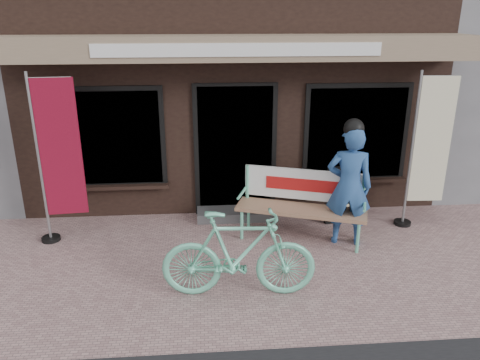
{
  "coord_description": "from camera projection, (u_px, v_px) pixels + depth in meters",
  "views": [
    {
      "loc": [
        -0.51,
        -5.36,
        3.25
      ],
      "look_at": [
        -0.03,
        0.7,
        1.05
      ],
      "focal_mm": 35.0,
      "sensor_mm": 36.0,
      "label": 1
    }
  ],
  "objects": [
    {
      "name": "nobori_red",
      "position": [
        57.0,
        158.0,
        6.64
      ],
      "size": [
        0.74,
        0.29,
        2.5
      ],
      "rotation": [
        0.0,
        0.0,
        0.08
      ],
      "color": "gray",
      "rests_on": "ground"
    },
    {
      "name": "person",
      "position": [
        349.0,
        184.0,
        6.68
      ],
      "size": [
        0.73,
        0.57,
        1.88
      ],
      "rotation": [
        0.0,
        0.0,
        -0.25
      ],
      "color": "#29508D",
      "rests_on": "ground"
    },
    {
      "name": "bench",
      "position": [
        302.0,
        199.0,
        6.97
      ],
      "size": [
        1.96,
        1.08,
        1.03
      ],
      "rotation": [
        0.0,
        0.0,
        -0.34
      ],
      "color": "#6BD1AB",
      "rests_on": "ground"
    },
    {
      "name": "ground",
      "position": [
        246.0,
        273.0,
        6.17
      ],
      "size": [
        70.0,
        70.0,
        0.0
      ],
      "primitive_type": "plane",
      "color": "#A47F7D",
      "rests_on": "ground"
    },
    {
      "name": "nobori_cream",
      "position": [
        428.0,
        149.0,
        7.14
      ],
      "size": [
        0.72,
        0.28,
        2.45
      ],
      "rotation": [
        0.0,
        0.0,
        -0.05
      ],
      "color": "gray",
      "rests_on": "ground"
    },
    {
      "name": "menu_stand",
      "position": [
        341.0,
        195.0,
        7.47
      ],
      "size": [
        0.48,
        0.16,
        0.95
      ],
      "rotation": [
        0.0,
        0.0,
        0.13
      ],
      "color": "black",
      "rests_on": "ground"
    },
    {
      "name": "storefront",
      "position": [
        225.0,
        24.0,
        9.8
      ],
      "size": [
        7.0,
        6.77,
        6.0
      ],
      "color": "black",
      "rests_on": "ground"
    },
    {
      "name": "bicycle",
      "position": [
        239.0,
        254.0,
        5.51
      ],
      "size": [
        1.86,
        0.63,
        1.1
      ],
      "primitive_type": "imported",
      "rotation": [
        0.0,
        0.0,
        1.51
      ],
      "color": "#6BD1AB",
      "rests_on": "ground"
    }
  ]
}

